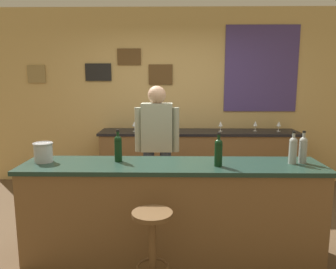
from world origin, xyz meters
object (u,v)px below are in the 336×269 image
at_px(wine_bottle_c, 293,149).
at_px(wine_glass_d, 255,124).
at_px(wine_glass_e, 279,124).
at_px(wine_bottle_b, 218,151).
at_px(wine_glass_a, 134,124).
at_px(ice_bucket, 43,152).
at_px(wine_glass_c, 221,124).
at_px(wine_bottle_d, 303,149).
at_px(bartender, 157,144).
at_px(wine_glass_b, 154,125).
at_px(wine_bottle_a, 118,147).
at_px(bar_stool, 152,238).

distance_m(wine_bottle_c, wine_glass_d, 2.06).
xyz_separation_m(wine_glass_d, wine_glass_e, (0.35, -0.02, 0.00)).
xyz_separation_m(wine_bottle_b, wine_glass_a, (-1.00, 2.08, -0.05)).
relative_size(ice_bucket, wine_glass_a, 1.21).
bearing_deg(ice_bucket, wine_glass_c, 45.65).
bearing_deg(wine_bottle_d, wine_glass_d, 88.56).
bearing_deg(bartender, ice_bucket, -142.69).
bearing_deg(ice_bucket, wine_glass_b, 64.32).
height_order(wine_bottle_a, wine_glass_c, wine_bottle_a).
distance_m(bartender, wine_bottle_c, 1.54).
relative_size(bartender, wine_bottle_c, 5.29).
distance_m(wine_bottle_a, wine_glass_a, 1.93).
xyz_separation_m(bar_stool, wine_bottle_d, (1.37, 0.61, 0.60)).
distance_m(wine_bottle_b, wine_bottle_c, 0.71).
height_order(wine_glass_c, wine_glass_d, same).
bearing_deg(wine_glass_a, bar_stool, -80.37).
bearing_deg(bar_stool, ice_bucket, 150.41).
relative_size(wine_bottle_b, wine_bottle_d, 1.00).
bearing_deg(bartender, wine_bottle_d, -29.45).
bearing_deg(wine_bottle_c, wine_bottle_d, 10.83).
relative_size(wine_bottle_b, wine_glass_a, 1.97).
bearing_deg(wine_glass_e, wine_glass_c, -178.93).
relative_size(ice_bucket, wine_glass_b, 1.21).
height_order(wine_glass_b, wine_glass_c, same).
height_order(wine_bottle_a, wine_glass_a, wine_bottle_a).
relative_size(wine_glass_a, wine_glass_e, 1.00).
bearing_deg(bar_stool, wine_glass_c, 71.25).
relative_size(wine_bottle_b, wine_glass_c, 1.97).
xyz_separation_m(wine_bottle_c, wine_bottle_d, (0.10, 0.02, 0.00)).
bearing_deg(bartender, wine_glass_b, 95.51).
bearing_deg(wine_glass_a, wine_bottle_a, -87.82).
relative_size(wine_bottle_a, wine_glass_b, 1.97).
relative_size(bartender, bar_stool, 2.38).
bearing_deg(bar_stool, wine_bottle_a, 119.42).
relative_size(wine_bottle_a, ice_bucket, 1.63).
bearing_deg(wine_bottle_d, wine_glass_c, 103.73).
height_order(ice_bucket, wine_glass_d, ice_bucket).
relative_size(wine_bottle_d, ice_bucket, 1.63).
distance_m(wine_bottle_d, wine_glass_b, 2.45).
distance_m(wine_bottle_c, wine_bottle_d, 0.10).
bearing_deg(wine_bottle_c, wine_glass_e, 76.06).
distance_m(wine_bottle_b, wine_glass_e, 2.45).
height_order(bartender, wine_bottle_b, bartender).
bearing_deg(wine_bottle_c, wine_glass_d, 85.79).
relative_size(wine_glass_a, wine_glass_b, 1.00).
distance_m(wine_glass_a, wine_glass_d, 1.86).
bearing_deg(wine_glass_d, wine_bottle_a, -131.83).
height_order(wine_bottle_c, wine_glass_a, wine_bottle_c).
height_order(wine_bottle_c, wine_glass_c, wine_bottle_c).
bearing_deg(wine_glass_d, ice_bucket, -140.79).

